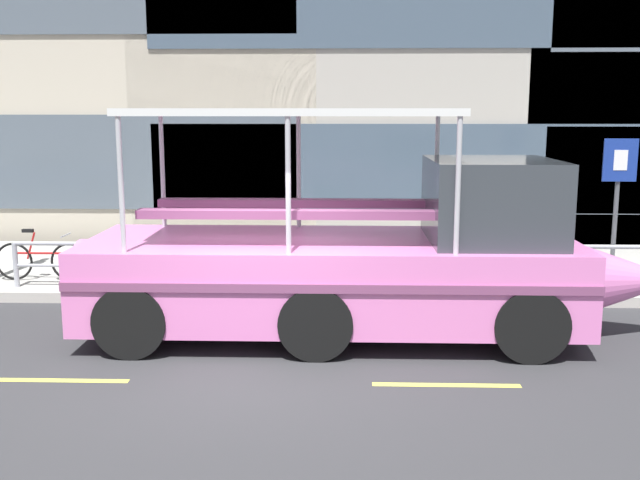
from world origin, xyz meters
TOP-DOWN VIEW (x-y plane):
  - ground_plane at (0.00, 0.00)m, footprint 120.00×120.00m
  - sidewalk at (0.00, 5.60)m, footprint 32.00×4.80m
  - curb_edge at (0.00, 3.11)m, footprint 32.00×0.18m
  - lane_centreline at (-0.00, -0.61)m, footprint 25.80×0.12m
  - curb_guardrail at (0.91, 3.45)m, footprint 11.29×0.09m
  - parking_sign at (6.05, 4.14)m, footprint 0.60×0.12m
  - leaned_bicycle at (-4.44, 3.98)m, footprint 1.74×0.46m
  - duck_tour_boat at (1.48, 1.43)m, footprint 8.87×2.60m
  - pedestrian_near_bow at (3.88, 4.16)m, footprint 0.49×0.26m

SIDE VIEW (x-z plane):
  - ground_plane at x=0.00m, z-range 0.00..0.00m
  - lane_centreline at x=0.00m, z-range 0.00..0.01m
  - sidewalk at x=0.00m, z-range 0.00..0.18m
  - curb_edge at x=0.00m, z-range 0.00..0.18m
  - leaned_bicycle at x=-4.44m, z-range 0.08..1.04m
  - curb_guardrail at x=0.91m, z-range 0.32..1.14m
  - duck_tour_boat at x=1.48m, z-range -0.56..2.76m
  - pedestrian_near_bow at x=3.88m, z-range 0.36..2.09m
  - parking_sign at x=6.05m, z-range 0.65..3.27m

